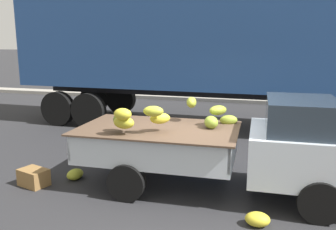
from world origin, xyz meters
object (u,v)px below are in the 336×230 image
pickup_truck (274,146)px  semi_trailer (211,44)px  fallen_banana_bunch_near_tailgate (75,174)px  produce_crate (34,177)px  fallen_banana_bunch_by_wheel (258,219)px

pickup_truck → semi_trailer: size_ratio=0.42×
semi_trailer → fallen_banana_bunch_near_tailgate: size_ratio=32.09×
produce_crate → pickup_truck: bearing=10.0°
fallen_banana_bunch_near_tailgate → fallen_banana_bunch_by_wheel: 3.56m
fallen_banana_bunch_near_tailgate → fallen_banana_bunch_by_wheel: size_ratio=1.05×
semi_trailer → produce_crate: bearing=-112.0°
fallen_banana_bunch_near_tailgate → produce_crate: produce_crate is taller
fallen_banana_bunch_near_tailgate → pickup_truck: bearing=4.2°
fallen_banana_bunch_near_tailgate → produce_crate: 0.75m
pickup_truck → semi_trailer: bearing=110.0°
fallen_banana_bunch_near_tailgate → produce_crate: size_ratio=0.72×
pickup_truck → fallen_banana_bunch_near_tailgate: (-3.63, -0.27, -0.78)m
pickup_truck → fallen_banana_bunch_near_tailgate: bearing=-177.3°
semi_trailer → fallen_banana_bunch_by_wheel: size_ratio=33.66×
semi_trailer → fallen_banana_bunch_near_tailgate: (-1.75, -5.04, -2.44)m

